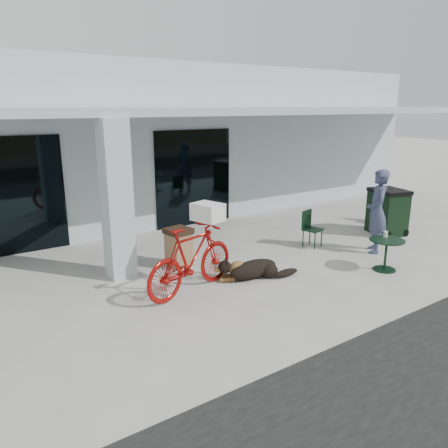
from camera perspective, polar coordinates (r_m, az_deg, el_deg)
ground at (r=7.95m, az=3.36°, el=-9.59°), size 80.00×80.00×0.00m
building at (r=14.91m, az=-17.18°, el=10.34°), size 22.00×7.00×4.50m
storefront_glass_left at (r=10.92m, az=-27.23°, el=3.04°), size 2.80×0.06×2.70m
storefront_glass_right at (r=12.52m, az=-3.97°, el=6.02°), size 2.40×0.06×2.70m
column at (r=8.70m, az=-13.83°, el=3.00°), size 0.50×0.50×3.12m
overhang at (r=10.30m, az=-9.05°, el=14.32°), size 22.00×2.80×0.18m
bicycle at (r=7.97m, az=-4.28°, el=-4.60°), size 2.20×1.13×1.27m
laundry_basket at (r=8.05m, az=-2.14°, el=1.57°), size 0.54×0.64×0.32m
dog at (r=8.74m, az=3.88°, el=-5.75°), size 1.34×0.86×0.43m
cup_near_dog at (r=8.81m, az=2.05°, el=-6.63°), size 0.12×0.12×0.11m
cafe_table_far at (r=9.69m, az=20.35°, el=-3.80°), size 0.86×0.86×0.67m
cafe_chair_far_a at (r=10.80m, az=11.52°, el=-0.64°), size 0.50×0.53×0.89m
cafe_chair_far_b at (r=13.56m, az=20.80°, el=2.10°), size 0.56×0.53×0.99m
person at (r=10.67m, az=19.36°, el=1.56°), size 0.83×0.84×1.95m
cup_on_table at (r=9.75m, az=20.35°, el=-1.26°), size 0.11×0.11×0.12m
trash_receptacle at (r=9.34m, az=-5.94°, el=-3.05°), size 0.56×0.56×0.84m
wheeled_bin at (r=12.45m, az=20.57°, el=1.54°), size 0.96×1.10×1.21m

